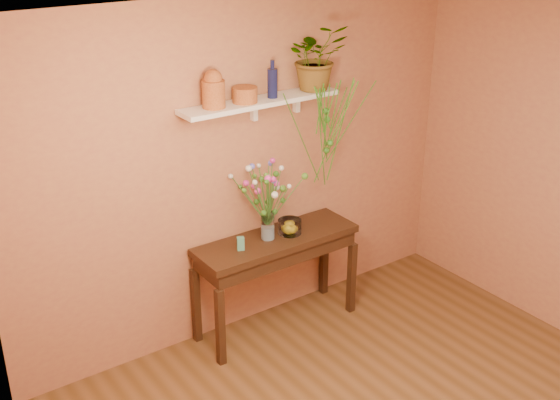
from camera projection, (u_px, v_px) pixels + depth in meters
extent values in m
plane|color=silver|center=(461.00, 32.00, 3.42)|extent=(4.00, 4.00, 0.00)
cube|color=#B2794C|center=(247.00, 170.00, 5.45)|extent=(4.00, 0.04, 2.70)
cube|color=#311D10|center=(276.00, 240.00, 5.56)|extent=(1.36, 0.44, 0.06)
cube|color=#311D10|center=(276.00, 250.00, 5.59)|extent=(1.31, 0.40, 0.12)
cube|color=#311D10|center=(220.00, 327.00, 5.26)|extent=(0.06, 0.06, 0.65)
cube|color=#311D10|center=(352.00, 278.00, 5.95)|extent=(0.06, 0.06, 0.65)
cube|color=#311D10|center=(196.00, 305.00, 5.54)|extent=(0.06, 0.06, 0.65)
cube|color=#311D10|center=(324.00, 260.00, 6.23)|extent=(0.06, 0.06, 0.65)
cube|color=white|center=(261.00, 102.00, 5.16)|extent=(1.30, 0.24, 0.04)
cube|color=white|center=(254.00, 111.00, 5.26)|extent=(0.04, 0.05, 0.15)
cube|color=white|center=(296.00, 103.00, 5.47)|extent=(0.04, 0.05, 0.15)
cylinder|color=#B36135|center=(214.00, 94.00, 4.90)|extent=(0.20, 0.20, 0.20)
sphere|color=#B36135|center=(213.00, 79.00, 4.86)|extent=(0.13, 0.13, 0.13)
cylinder|color=#B36135|center=(245.00, 95.00, 5.05)|extent=(0.22, 0.22, 0.11)
cylinder|color=#11153C|center=(272.00, 83.00, 5.15)|extent=(0.10, 0.10, 0.22)
cylinder|color=#11153C|center=(272.00, 64.00, 5.09)|extent=(0.04, 0.04, 0.07)
imported|color=#2E641B|center=(316.00, 57.00, 5.31)|extent=(0.54, 0.50, 0.51)
cylinder|color=#2E641B|center=(321.00, 116.00, 5.34)|extent=(0.17, 0.05, 0.50)
cylinder|color=#32861E|center=(320.00, 113.00, 5.31)|extent=(0.19, 0.20, 0.45)
cylinder|color=#32861E|center=(327.00, 119.00, 5.41)|extent=(0.05, 0.12, 0.58)
cylinder|color=#2E641B|center=(321.00, 139.00, 5.38)|extent=(0.21, 0.13, 0.85)
cylinder|color=#32861E|center=(325.00, 118.00, 5.33)|extent=(0.16, 0.16, 0.53)
cylinder|color=#32861E|center=(334.00, 111.00, 5.46)|extent=(0.08, 0.05, 0.50)
cylinder|color=#2E641B|center=(324.00, 125.00, 5.38)|extent=(0.22, 0.16, 0.65)
cylinder|color=#32861E|center=(322.00, 108.00, 5.30)|extent=(0.20, 0.04, 0.37)
cylinder|color=#32861E|center=(330.00, 108.00, 5.35)|extent=(0.09, 0.06, 0.39)
cylinder|color=#2E641B|center=(336.00, 118.00, 5.35)|extent=(0.01, 0.24, 0.54)
cylinder|color=#32861E|center=(343.00, 117.00, 5.47)|extent=(0.15, 0.18, 0.59)
cylinder|color=#32861E|center=(340.00, 130.00, 5.56)|extent=(0.21, 0.05, 0.83)
cylinder|color=#2E641B|center=(302.00, 139.00, 5.30)|extent=(0.43, 0.10, 0.80)
cylinder|color=#32861E|center=(334.00, 133.00, 5.50)|extent=(0.27, 0.16, 0.84)
cylinder|color=#32861E|center=(320.00, 109.00, 5.37)|extent=(0.02, 0.08, 0.42)
cylinder|color=#2E641B|center=(350.00, 122.00, 5.47)|extent=(0.32, 0.21, 0.67)
sphere|color=#2E641B|center=(326.00, 150.00, 5.53)|extent=(0.05, 0.05, 0.05)
sphere|color=#2E641B|center=(330.00, 143.00, 5.46)|extent=(0.05, 0.05, 0.05)
sphere|color=#2E641B|center=(326.00, 111.00, 5.39)|extent=(0.05, 0.05, 0.05)
sphere|color=#2E641B|center=(327.00, 120.00, 5.42)|extent=(0.05, 0.05, 0.05)
cylinder|color=white|center=(268.00, 226.00, 5.47)|extent=(0.11, 0.11, 0.22)
cylinder|color=silver|center=(268.00, 232.00, 5.50)|extent=(0.10, 0.10, 0.11)
cylinder|color=#386B28|center=(270.00, 202.00, 5.35)|extent=(0.01, 0.09, 0.41)
sphere|color=#D533A3|center=(273.00, 179.00, 5.24)|extent=(0.04, 0.04, 0.04)
cylinder|color=#386B28|center=(270.00, 203.00, 5.37)|extent=(0.02, 0.08, 0.38)
sphere|color=#5C5FDA|center=(273.00, 181.00, 5.27)|extent=(0.04, 0.04, 0.04)
cylinder|color=#386B28|center=(274.00, 196.00, 5.35)|extent=(0.07, 0.10, 0.48)
sphere|color=silver|center=(281.00, 168.00, 5.24)|extent=(0.04, 0.04, 0.04)
cylinder|color=#386B28|center=(286.00, 200.00, 5.37)|extent=(0.21, 0.20, 0.42)
sphere|color=#45812A|center=(305.00, 176.00, 5.28)|extent=(0.05, 0.05, 0.05)
cylinder|color=#386B28|center=(278.00, 205.00, 5.40)|extent=(0.13, 0.12, 0.33)
sphere|color=silver|center=(289.00, 186.00, 5.33)|extent=(0.04, 0.04, 0.04)
cylinder|color=#386B28|center=(275.00, 206.00, 5.43)|extent=(0.13, 0.04, 0.29)
sphere|color=#45812A|center=(283.00, 189.00, 5.39)|extent=(0.06, 0.06, 0.06)
cylinder|color=#386B28|center=(272.00, 204.00, 5.40)|extent=(0.07, 0.04, 0.34)
sphere|color=#D533A3|center=(277.00, 183.00, 5.34)|extent=(0.05, 0.05, 0.05)
cylinder|color=#386B28|center=(272.00, 199.00, 5.41)|extent=(0.09, 0.01, 0.40)
sphere|color=#2E641B|center=(276.00, 174.00, 5.36)|extent=(0.05, 0.05, 0.05)
cylinder|color=#386B28|center=(272.00, 205.00, 5.43)|extent=(0.09, 0.01, 0.29)
sphere|color=silver|center=(277.00, 187.00, 5.40)|extent=(0.05, 0.05, 0.05)
cylinder|color=#386B28|center=(270.00, 202.00, 5.42)|extent=(0.07, 0.03, 0.35)
sphere|color=#D533A3|center=(273.00, 180.00, 5.38)|extent=(0.04, 0.04, 0.04)
cylinder|color=#386B28|center=(270.00, 192.00, 5.45)|extent=(0.13, 0.12, 0.47)
sphere|color=#D533A3|center=(273.00, 161.00, 5.43)|extent=(0.05, 0.05, 0.05)
cylinder|color=#386B28|center=(269.00, 193.00, 5.52)|extent=(0.18, 0.25, 0.41)
sphere|color=#5C5FDA|center=(270.00, 162.00, 5.58)|extent=(0.06, 0.06, 0.06)
cylinder|color=#386B28|center=(268.00, 200.00, 5.49)|extent=(0.10, 0.16, 0.33)
sphere|color=silver|center=(267.00, 177.00, 5.50)|extent=(0.05, 0.05, 0.05)
cylinder|color=#386B28|center=(265.00, 201.00, 5.50)|extent=(0.07, 0.20, 0.31)
sphere|color=#45812A|center=(262.00, 179.00, 5.53)|extent=(0.05, 0.05, 0.05)
cylinder|color=#386B28|center=(263.00, 195.00, 5.41)|extent=(0.02, 0.11, 0.46)
sphere|color=silver|center=(259.00, 166.00, 5.35)|extent=(0.04, 0.04, 0.04)
cylinder|color=#386B28|center=(261.00, 200.00, 5.44)|extent=(0.03, 0.15, 0.36)
sphere|color=#45812A|center=(254.00, 176.00, 5.42)|extent=(0.04, 0.04, 0.04)
cylinder|color=#386B28|center=(261.00, 205.00, 5.44)|extent=(0.05, 0.12, 0.30)
sphere|color=#D533A3|center=(254.00, 186.00, 5.41)|extent=(0.05, 0.05, 0.05)
cylinder|color=#386B28|center=(254.00, 205.00, 5.43)|extent=(0.14, 0.17, 0.30)
sphere|color=#2E641B|center=(240.00, 187.00, 5.39)|extent=(0.04, 0.04, 0.04)
cylinder|color=#386B28|center=(249.00, 200.00, 5.40)|extent=(0.21, 0.20, 0.40)
sphere|color=silver|center=(230.00, 176.00, 5.34)|extent=(0.04, 0.04, 0.04)
cylinder|color=#386B28|center=(257.00, 204.00, 5.41)|extent=(0.13, 0.12, 0.34)
sphere|color=#D533A3|center=(246.00, 183.00, 5.35)|extent=(0.05, 0.05, 0.05)
cylinder|color=#386B28|center=(263.00, 208.00, 5.39)|extent=(0.09, 0.02, 0.30)
sphere|color=#D533A3|center=(258.00, 191.00, 5.32)|extent=(0.05, 0.05, 0.05)
cylinder|color=#386B28|center=(260.00, 196.00, 5.35)|extent=(0.13, 0.03, 0.50)
sphere|color=#5C5FDA|center=(252.00, 166.00, 5.22)|extent=(0.05, 0.05, 0.05)
cylinder|color=#386B28|center=(258.00, 197.00, 5.33)|extent=(0.17, 0.01, 0.50)
sphere|color=silver|center=(249.00, 168.00, 5.19)|extent=(0.05, 0.05, 0.05)
cylinder|color=#386B28|center=(256.00, 208.00, 5.34)|extent=(0.22, 0.02, 0.34)
sphere|color=#45812A|center=(244.00, 191.00, 5.21)|extent=(0.04, 0.04, 0.04)
cylinder|color=#386B28|center=(261.00, 203.00, 5.33)|extent=(0.15, 0.06, 0.40)
sphere|color=silver|center=(255.00, 182.00, 5.19)|extent=(0.04, 0.04, 0.04)
cylinder|color=#386B28|center=(267.00, 200.00, 5.32)|extent=(0.08, 0.10, 0.46)
sphere|color=#45812A|center=(266.00, 175.00, 5.17)|extent=(0.04, 0.04, 0.04)
cylinder|color=#386B28|center=(268.00, 202.00, 5.31)|extent=(0.09, 0.13, 0.44)
sphere|color=#D533A3|center=(268.00, 179.00, 5.16)|extent=(0.05, 0.05, 0.05)
cylinder|color=#386B28|center=(267.00, 204.00, 5.28)|extent=(0.13, 0.19, 0.45)
sphere|color=#2E641B|center=(266.00, 182.00, 5.09)|extent=(0.04, 0.04, 0.04)
cylinder|color=#386B28|center=(271.00, 210.00, 5.35)|extent=(0.03, 0.15, 0.30)
sphere|color=silver|center=(275.00, 195.00, 5.23)|extent=(0.05, 0.05, 0.05)
sphere|color=#2E641B|center=(268.00, 202.00, 5.51)|extent=(0.05, 0.05, 0.05)
sphere|color=#2E641B|center=(264.00, 213.00, 5.31)|extent=(0.05, 0.05, 0.05)
sphere|color=#2E641B|center=(283.00, 201.00, 5.51)|extent=(0.05, 0.05, 0.05)
sphere|color=#2E641B|center=(267.00, 208.00, 5.47)|extent=(0.05, 0.05, 0.05)
sphere|color=#2E641B|center=(257.00, 202.00, 5.42)|extent=(0.05, 0.05, 0.05)
sphere|color=#2E641B|center=(275.00, 212.00, 5.45)|extent=(0.05, 0.05, 0.05)
cylinder|color=white|center=(290.00, 227.00, 5.59)|extent=(0.19, 0.19, 0.11)
cylinder|color=white|center=(290.00, 232.00, 5.61)|extent=(0.19, 0.19, 0.01)
sphere|color=yellow|center=(290.00, 228.00, 5.59)|extent=(0.09, 0.09, 0.09)
cube|color=teal|center=(241.00, 244.00, 5.32)|extent=(0.07, 0.06, 0.11)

